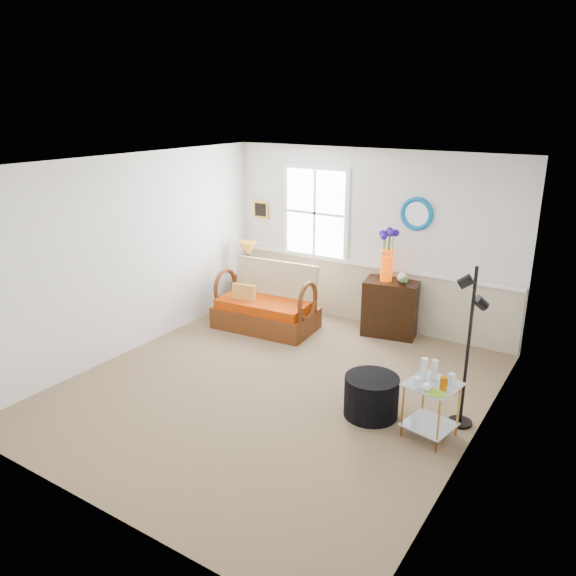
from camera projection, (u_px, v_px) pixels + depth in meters
The scene contains 19 objects.
floor at pixel (275, 388), 6.61m from camera, with size 4.50×5.00×0.01m, color brown.
ceiling at pixel (273, 163), 5.79m from camera, with size 4.50×5.00×0.01m, color white.
walls at pixel (274, 283), 6.20m from camera, with size 4.51×5.01×2.60m.
wainscot at pixel (366, 294), 8.45m from camera, with size 4.46×0.02×0.90m, color #B1A78D.
chair_rail at pixel (367, 265), 8.30m from camera, with size 4.46×0.04×0.06m, color white.
window at pixel (315, 213), 8.54m from camera, with size 1.14×0.06×1.44m, color white, non-canonical shape.
picture at pixel (261, 210), 9.09m from camera, with size 0.28×0.03×0.28m, color #C58829.
mirror at pixel (417, 214), 7.69m from camera, with size 0.47×0.47×0.07m, color #0076B9.
loveseat at pixel (266, 297), 8.24m from camera, with size 1.45×0.82×0.95m, color #57260F, non-canonical shape.
throw_pillow at pixel (244, 296), 8.25m from camera, with size 0.36×0.09×0.36m, color #C56A20, non-canonical shape.
lamp_stand at pixel (249, 291), 9.12m from camera, with size 0.32×0.32×0.58m, color black, non-canonical shape.
table_lamp at pixel (249, 258), 8.97m from camera, with size 0.29×0.29×0.53m, color #B4771D, non-canonical shape.
potted_plant at pixel (255, 268), 8.93m from camera, with size 0.29×0.32×0.25m, color #356028.
cabinet at pixel (391, 308), 8.04m from camera, with size 0.75×0.48×0.81m, color black, non-canonical shape.
flower_vase at pixel (387, 255), 7.82m from camera, with size 0.22×0.22×0.74m, color #D13F03, non-canonical shape.
side_table at pixel (430, 410), 5.57m from camera, with size 0.46×0.46×0.59m, color #B4792C, non-canonical shape.
tabletop_items at pixel (435, 375), 5.39m from camera, with size 0.38×0.38×0.23m, color silver, non-canonical shape.
floor_lamp at pixel (468, 349), 5.61m from camera, with size 0.25×0.25×1.72m, color black, non-canonical shape.
ottoman at pixel (371, 396), 5.97m from camera, with size 0.58×0.58×0.45m, color black.
Camera 1 is at (3.31, -4.89, 3.19)m, focal length 35.00 mm.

